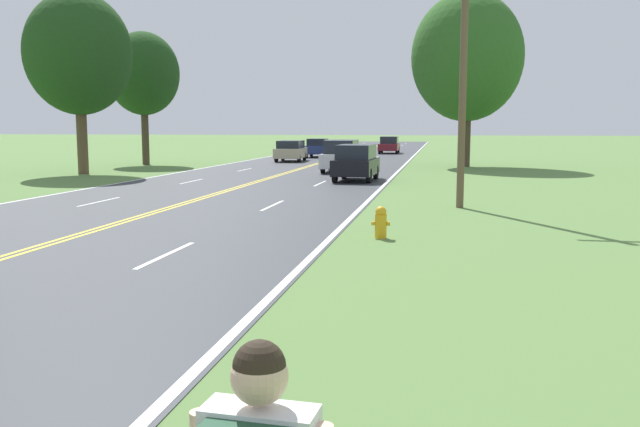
{
  "coord_description": "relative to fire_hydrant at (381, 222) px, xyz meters",
  "views": [
    {
      "loc": [
        8.86,
        3.35,
        2.7
      ],
      "look_at": [
        6.46,
        16.53,
        0.96
      ],
      "focal_mm": 38.0,
      "sensor_mm": 36.0,
      "label": 1
    }
  ],
  "objects": [
    {
      "name": "car_champagne_hatchback_mid_far",
      "position": [
        -10.0,
        34.16,
        0.45
      ],
      "size": [
        2.11,
        4.27,
        1.58
      ],
      "rotation": [
        0.0,
        0.0,
        1.62
      ],
      "color": "black",
      "rests_on": "ground"
    },
    {
      "name": "car_dark_blue_sedan_receding",
      "position": [
        -9.24,
        41.4,
        0.44
      ],
      "size": [
        1.92,
        4.31,
        1.6
      ],
      "rotation": [
        0.0,
        0.0,
        1.6
      ],
      "color": "black",
      "rests_on": "ground"
    },
    {
      "name": "tree_left_verge",
      "position": [
        -19.07,
        28.34,
        5.85
      ],
      "size": [
        4.95,
        4.95,
        9.12
      ],
      "color": "#473828",
      "rests_on": "ground"
    },
    {
      "name": "utility_pole_midground",
      "position": [
        2.02,
        6.61,
        4.45
      ],
      "size": [
        1.8,
        0.24,
        9.38
      ],
      "color": "brown",
      "rests_on": "ground"
    },
    {
      "name": "tree_right_cluster",
      "position": [
        -18.58,
        19.06,
        6.24
      ],
      "size": [
        5.85,
        5.85,
        10.03
      ],
      "color": "brown",
      "rests_on": "ground"
    },
    {
      "name": "car_maroon_sedan_distant",
      "position": [
        -3.83,
        50.59,
        0.45
      ],
      "size": [
        1.88,
        4.49,
        1.65
      ],
      "rotation": [
        0.0,
        0.0,
        -1.57
      ],
      "color": "black",
      "rests_on": "ground"
    },
    {
      "name": "tree_mid_treeline",
      "position": [
        2.82,
        29.98,
        6.75
      ],
      "size": [
        7.27,
        7.27,
        11.35
      ],
      "color": "#473828",
      "rests_on": "ground"
    },
    {
      "name": "car_black_suv_approaching",
      "position": [
        -2.78,
        16.91,
        0.54
      ],
      "size": [
        1.97,
        4.03,
        1.78
      ],
      "rotation": [
        0.0,
        0.0,
        -1.6
      ],
      "color": "black",
      "rests_on": "ground"
    },
    {
      "name": "fire_hydrant",
      "position": [
        0.0,
        0.0,
        0.0
      ],
      "size": [
        0.45,
        0.29,
        0.78
      ],
      "color": "gold",
      "rests_on": "ground"
    },
    {
      "name": "car_white_suv_mid_near",
      "position": [
        -4.48,
        23.36,
        0.58
      ],
      "size": [
        2.05,
        4.93,
        1.86
      ],
      "rotation": [
        0.0,
        0.0,
        -1.55
      ],
      "color": "black",
      "rests_on": "ground"
    }
  ]
}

